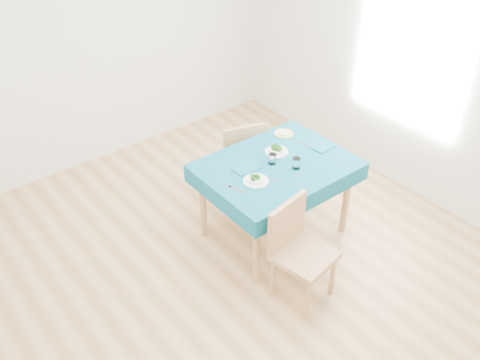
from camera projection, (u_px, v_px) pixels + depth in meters
room_shell at (240, 125)px, 3.88m from camera, size 4.02×4.52×2.73m
table at (275, 200)px, 4.74m from camera, size 1.25×0.95×0.76m
chair_near at (306, 247)px, 4.03m from camera, size 0.49×0.52×1.04m
chair_far at (238, 147)px, 5.18m from camera, size 0.54×0.57×1.04m
bowl_near at (256, 178)px, 4.29m from camera, size 0.21×0.21×0.06m
bowl_far at (277, 149)px, 4.65m from camera, size 0.21×0.21×0.06m
fork_near at (237, 190)px, 4.22m from camera, size 0.07×0.16×0.00m
knife_near at (268, 177)px, 4.36m from camera, size 0.09×0.19×0.00m
fork_far at (274, 153)px, 4.65m from camera, size 0.08×0.16×0.00m
knife_far at (307, 145)px, 4.76m from camera, size 0.02×0.23×0.00m
napkin_near at (246, 169)px, 4.45m from camera, size 0.20×0.14×0.01m
napkin_far at (324, 147)px, 4.73m from camera, size 0.21×0.15×0.01m
tumbler_center at (272, 159)px, 4.50m from camera, size 0.07×0.07×0.09m
tumbler_side at (296, 163)px, 4.44m from camera, size 0.07×0.07×0.09m
side_plate at (284, 134)px, 4.92m from camera, size 0.18×0.18×0.01m
bread_slice at (284, 132)px, 4.91m from camera, size 0.13×0.13×0.01m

